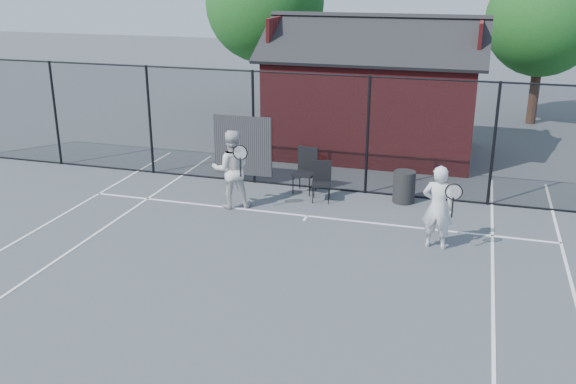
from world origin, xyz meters
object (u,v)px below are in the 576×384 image
(chair_right, at_px, (305,171))
(chair_left, at_px, (321,182))
(player_front, at_px, (438,207))
(waste_bin, at_px, (404,187))
(clubhouse, at_px, (374,100))
(player_back, at_px, (231,169))

(chair_right, bearing_deg, chair_left, -34.89)
(player_front, bearing_deg, chair_left, 144.92)
(player_front, xyz_separation_m, waste_bin, (-0.95, 2.54, -0.49))
(chair_left, relative_size, waste_bin, 1.22)
(clubhouse, height_order, waste_bin, clubhouse)
(player_back, bearing_deg, player_front, -12.22)
(player_back, xyz_separation_m, waste_bin, (3.91, 1.49, -0.55))
(chair_left, distance_m, chair_right, 0.75)
(chair_left, height_order, chair_right, chair_right)
(clubhouse, distance_m, waste_bin, 4.81)
(clubhouse, relative_size, chair_left, 6.77)
(clubhouse, xyz_separation_m, player_back, (-2.40, -5.89, -0.66))
(player_front, distance_m, waste_bin, 2.76)
(player_back, height_order, waste_bin, player_back)
(clubhouse, xyz_separation_m, waste_bin, (1.51, -4.40, -1.21))
(player_front, height_order, waste_bin, player_front)
(player_front, height_order, chair_left, player_front)
(clubhouse, relative_size, player_front, 3.71)
(player_front, distance_m, chair_left, 3.58)
(player_front, distance_m, chair_right, 4.31)
(chair_left, height_order, waste_bin, chair_left)
(clubhouse, relative_size, waste_bin, 8.29)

